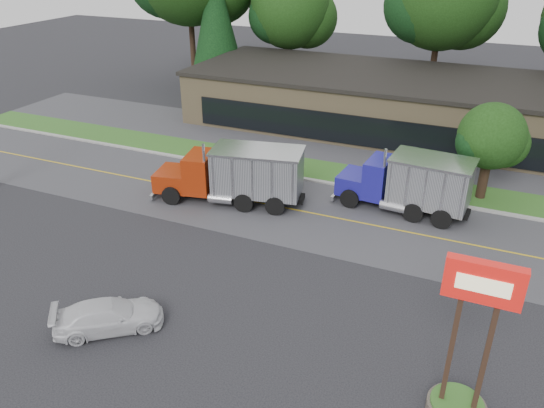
{
  "coord_description": "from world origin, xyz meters",
  "views": [
    {
      "loc": [
        9.93,
        -16.26,
        14.08
      ],
      "look_at": [
        0.28,
        5.92,
        1.8
      ],
      "focal_mm": 35.0,
      "sensor_mm": 36.0,
      "label": 1
    }
  ],
  "objects_px": {
    "bilo_sign": "(465,369)",
    "dump_truck_blue": "(411,182)",
    "dump_truck_red": "(237,174)",
    "rally_car": "(109,316)"
  },
  "relations": [
    {
      "from": "bilo_sign",
      "to": "dump_truck_blue",
      "type": "xyz_separation_m",
      "value": [
        -4.16,
        13.98,
        -0.22
      ]
    },
    {
      "from": "rally_car",
      "to": "dump_truck_blue",
      "type": "bearing_deg",
      "value": -69.42
    },
    {
      "from": "bilo_sign",
      "to": "rally_car",
      "type": "height_order",
      "value": "bilo_sign"
    },
    {
      "from": "bilo_sign",
      "to": "rally_car",
      "type": "distance_m",
      "value": 13.3
    },
    {
      "from": "dump_truck_blue",
      "to": "rally_car",
      "type": "height_order",
      "value": "dump_truck_blue"
    },
    {
      "from": "bilo_sign",
      "to": "dump_truck_blue",
      "type": "distance_m",
      "value": 14.59
    },
    {
      "from": "dump_truck_red",
      "to": "dump_truck_blue",
      "type": "distance_m",
      "value": 9.85
    },
    {
      "from": "bilo_sign",
      "to": "dump_truck_blue",
      "type": "bearing_deg",
      "value": 106.57
    },
    {
      "from": "dump_truck_blue",
      "to": "rally_car",
      "type": "relative_size",
      "value": 1.77
    },
    {
      "from": "bilo_sign",
      "to": "dump_truck_red",
      "type": "bearing_deg",
      "value": 140.6
    }
  ]
}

